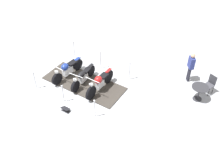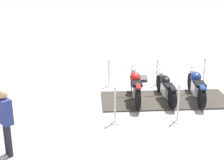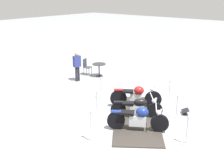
{
  "view_description": "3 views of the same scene",
  "coord_description": "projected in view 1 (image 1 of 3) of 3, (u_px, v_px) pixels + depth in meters",
  "views": [
    {
      "loc": [
        2.35,
        10.02,
        8.65
      ],
      "look_at": [
        -1.2,
        0.91,
        0.57
      ],
      "focal_mm": 41.8,
      "sensor_mm": 36.0,
      "label": 1
    },
    {
      "loc": [
        -9.44,
        -3.96,
        4.15
      ],
      "look_at": [
        -1.3,
        1.28,
        0.85
      ],
      "focal_mm": 52.39,
      "sensor_mm": 36.0,
      "label": 2
    },
    {
      "loc": [
        5.2,
        -7.82,
        4.7
      ],
      "look_at": [
        -1.91,
        0.82,
        0.96
      ],
      "focal_mm": 42.28,
      "sensor_mm": 36.0,
      "label": 3
    }
  ],
  "objects": [
    {
      "name": "stanchion_left_front",
      "position": [
        74.0,
        52.0,
        14.85
      ],
      "size": [
        0.29,
        0.29,
        1.15
      ],
      "color": "silver",
      "rests_on": "ground_plane"
    },
    {
      "name": "motorcycle_navy",
      "position": [
        67.0,
        70.0,
        13.45
      ],
      "size": [
        1.91,
        1.28,
        0.94
      ],
      "rotation": [
        0.0,
        0.0,
        0.56
      ],
      "color": "black",
      "rests_on": "display_platform"
    },
    {
      "name": "cafe_chair_near_table",
      "position": [
        210.0,
        83.0,
        12.52
      ],
      "size": [
        0.5,
        0.5,
        0.97
      ],
      "rotation": [
        0.0,
        0.0,
        0.28
      ],
      "color": "#2D2D33",
      "rests_on": "ground_plane"
    },
    {
      "name": "stanchion_left_rear",
      "position": [
        129.0,
        73.0,
        13.39
      ],
      "size": [
        0.3,
        0.3,
        1.09
      ],
      "color": "silver",
      "rests_on": "ground_plane"
    },
    {
      "name": "info_placard",
      "position": [
        66.0,
        110.0,
        11.83
      ],
      "size": [
        0.45,
        0.47,
        0.22
      ],
      "rotation": [
        0.0,
        0.0,
        5.35
      ],
      "color": "#333338",
      "rests_on": "ground_plane"
    },
    {
      "name": "stanchion_left_mid",
      "position": [
        101.0,
        63.0,
        14.16
      ],
      "size": [
        0.36,
        0.36,
        1.11
      ],
      "color": "silver",
      "rests_on": "ground_plane"
    },
    {
      "name": "stanchion_right_mid",
      "position": [
        63.0,
        96.0,
        12.14
      ],
      "size": [
        0.3,
        0.3,
        1.01
      ],
      "color": "silver",
      "rests_on": "ground_plane"
    },
    {
      "name": "stanchion_right_front",
      "position": [
        35.0,
        83.0,
        12.88
      ],
      "size": [
        0.31,
        0.31,
        1.02
      ],
      "color": "silver",
      "rests_on": "ground_plane"
    },
    {
      "name": "stanchion_right_rear",
      "position": [
        95.0,
        111.0,
        11.41
      ],
      "size": [
        0.32,
        0.32,
        1.01
      ],
      "color": "silver",
      "rests_on": "ground_plane"
    },
    {
      "name": "motorcycle_maroon",
      "position": [
        100.0,
        83.0,
        12.59
      ],
      "size": [
        1.84,
        1.35,
        1.04
      ],
      "rotation": [
        0.0,
        0.0,
        0.62
      ],
      "color": "black",
      "rests_on": "display_platform"
    },
    {
      "name": "bystander_person",
      "position": [
        191.0,
        65.0,
        12.95
      ],
      "size": [
        0.32,
        0.45,
        1.65
      ],
      "rotation": [
        0.0,
        0.0,
        -0.28
      ],
      "color": "#23232D",
      "rests_on": "ground_plane"
    },
    {
      "name": "display_platform",
      "position": [
        84.0,
        83.0,
        13.35
      ],
      "size": [
        3.88,
        4.41,
        0.04
      ],
      "primitive_type": "cube",
      "rotation": [
        0.0,
        0.0,
        2.21
      ],
      "color": "#38332D",
      "rests_on": "ground_plane"
    },
    {
      "name": "ground_plane",
      "position": [
        84.0,
        83.0,
        13.37
      ],
      "size": [
        80.0,
        80.0,
        0.0
      ],
      "primitive_type": "plane",
      "color": "#A8AAB2"
    },
    {
      "name": "cafe_table",
      "position": [
        200.0,
        90.0,
        12.12
      ],
      "size": [
        0.78,
        0.78,
        0.76
      ],
      "color": "#2D2D33",
      "rests_on": "ground_plane"
    },
    {
      "name": "motorcycle_black",
      "position": [
        83.0,
        77.0,
        13.05
      ],
      "size": [
        1.63,
        1.4,
        0.9
      ],
      "rotation": [
        0.0,
        0.0,
        0.7
      ],
      "color": "black",
      "rests_on": "display_platform"
    }
  ]
}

